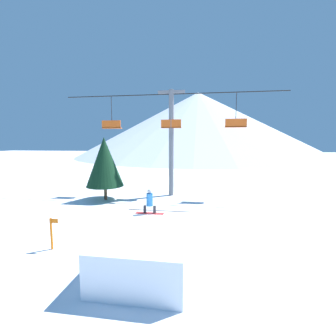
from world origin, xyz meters
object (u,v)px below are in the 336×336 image
object	(u,v)px
snow_ramp	(148,246)
trail_marker	(52,233)
pine_tree_near	(105,162)
snowboarder	(150,202)

from	to	relation	value
snow_ramp	trail_marker	bearing A→B (deg)	172.74
pine_tree_near	trail_marker	xyz separation A→B (m)	(1.37, -8.94, -2.46)
trail_marker	pine_tree_near	bearing A→B (deg)	98.71
snow_ramp	snowboarder	bearing A→B (deg)	101.13
pine_tree_near	snowboarder	bearing A→B (deg)	-53.61
snow_ramp	pine_tree_near	world-z (taller)	pine_tree_near
snowboarder	trail_marker	bearing A→B (deg)	-164.12
snow_ramp	pine_tree_near	bearing A→B (deg)	122.36
snow_ramp	pine_tree_near	size ratio (longest dim) A/B	0.89
pine_tree_near	trail_marker	size ratio (longest dim) A/B	3.60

